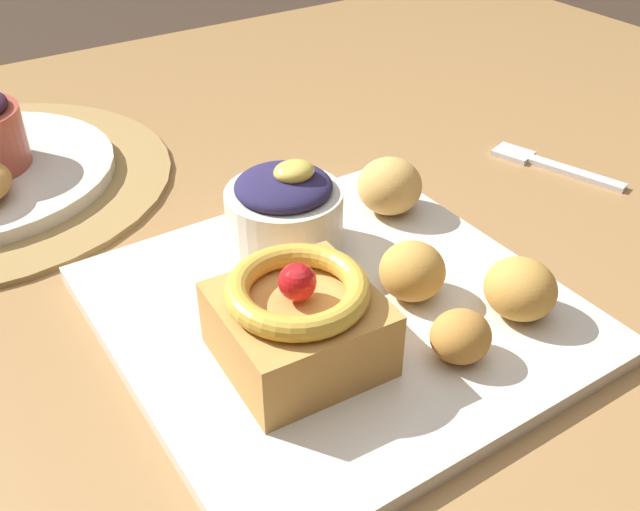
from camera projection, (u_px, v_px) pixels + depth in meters
name	position (u px, v px, depth m)	size (l,w,h in m)	color
dining_table	(243.00, 341.00, 0.60)	(1.48, 1.05, 0.73)	olive
front_plate	(336.00, 311.00, 0.49)	(0.29, 0.29, 0.01)	silver
cake_slice	(298.00, 320.00, 0.43)	(0.10, 0.09, 0.07)	#C68E47
berry_ramekin	(285.00, 213.00, 0.52)	(0.09, 0.09, 0.07)	silver
fritter_front	(412.00, 271.00, 0.48)	(0.04, 0.04, 0.04)	gold
fritter_middle	(461.00, 336.00, 0.44)	(0.04, 0.04, 0.03)	#BC7F38
fritter_back	(390.00, 186.00, 0.57)	(0.05, 0.05, 0.04)	tan
fritter_extra	(520.00, 289.00, 0.47)	(0.05, 0.05, 0.04)	gold
fork	(547.00, 164.00, 0.67)	(0.06, 0.12, 0.00)	silver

